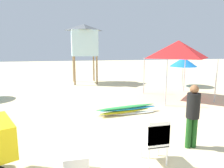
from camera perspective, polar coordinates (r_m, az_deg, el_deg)
ground at (r=4.63m, az=3.01°, el=-22.56°), size 80.00×80.00×0.00m
stacked_plastic_chairs at (r=4.55m, az=12.45°, el=-14.74°), size 0.48×0.48×1.02m
surfboard_pile at (r=7.84m, az=4.24°, el=-7.38°), size 2.56×0.62×0.32m
lifeguard_near_left at (r=5.42m, az=21.99°, el=-7.47°), size 0.32×0.32×1.63m
popup_canopy at (r=10.68m, az=18.33°, el=9.32°), size 2.60×2.60×2.91m
lifeguard_tower at (r=14.92m, az=-7.95°, el=12.27°), size 1.98×1.98×4.25m
beach_umbrella_mid at (r=14.25m, az=19.64°, el=5.96°), size 1.80×1.80×1.96m
cooler_box at (r=4.44m, az=-10.21°, el=-21.45°), size 0.50×0.33×0.37m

